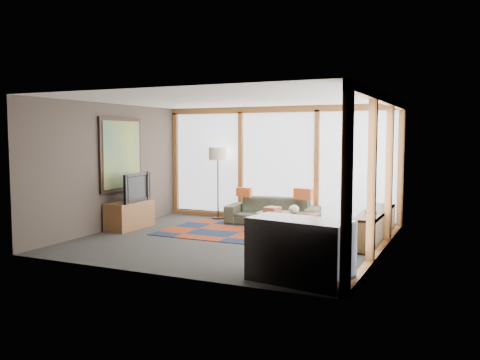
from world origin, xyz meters
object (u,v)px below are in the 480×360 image
at_px(coffee_table, 288,223).
at_px(bar_counter, 300,251).
at_px(floor_lamp, 218,183).
at_px(tv_console, 130,215).
at_px(television, 133,187).
at_px(sofa, 273,211).
at_px(bookshelf, 374,227).

bearing_deg(coffee_table, bar_counter, -68.14).
height_order(floor_lamp, coffee_table, floor_lamp).
relative_size(tv_console, television, 1.10).
bearing_deg(floor_lamp, bar_counter, -51.22).
bearing_deg(sofa, coffee_table, -56.84).
bearing_deg(sofa, television, -151.13).
bearing_deg(sofa, floor_lamp, 166.49).
bearing_deg(tv_console, television, 26.54).
xyz_separation_m(television, bar_counter, (4.38, -2.29, -0.44)).
bearing_deg(bookshelf, television, -171.36).
distance_m(sofa, floor_lamp, 1.56).
height_order(sofa, floor_lamp, floor_lamp).
height_order(sofa, bar_counter, bar_counter).
relative_size(floor_lamp, bar_counter, 1.25).
distance_m(coffee_table, television, 3.30).
distance_m(tv_console, bar_counter, 4.99).
height_order(floor_lamp, tv_console, floor_lamp).
xyz_separation_m(sofa, coffee_table, (0.64, -0.80, -0.09)).
xyz_separation_m(tv_console, television, (0.06, 0.03, 0.58)).
distance_m(floor_lamp, coffee_table, 2.40).
xyz_separation_m(sofa, bar_counter, (1.91, -3.98, 0.13)).
distance_m(coffee_table, tv_console, 3.30).
height_order(bookshelf, tv_console, bookshelf).
xyz_separation_m(floor_lamp, bar_counter, (3.36, -4.18, -0.41)).
relative_size(sofa, tv_console, 1.75).
height_order(bookshelf, bar_counter, bar_counter).
bearing_deg(television, sofa, -62.83).
bearing_deg(bookshelf, floor_lamp, 163.11).
relative_size(coffee_table, television, 1.16).
distance_m(floor_lamp, bookshelf, 4.02).
xyz_separation_m(floor_lamp, television, (-1.02, -1.89, 0.03)).
relative_size(sofa, floor_lamp, 1.20).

